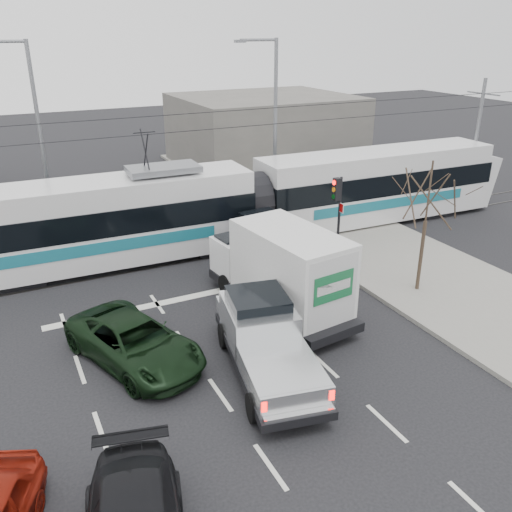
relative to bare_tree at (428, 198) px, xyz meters
name	(u,v)px	position (x,y,z in m)	size (l,w,h in m)	color
ground	(274,379)	(-7.60, -2.50, -3.79)	(120.00, 120.00, 0.00)	black
sidewalk_right	(495,310)	(1.40, -2.50, -3.72)	(6.00, 60.00, 0.15)	gray
rails	(168,258)	(-7.60, 7.50, -3.78)	(60.00, 1.60, 0.03)	#33302D
building_right	(264,131)	(4.40, 21.50, -1.29)	(12.00, 10.00, 5.00)	slate
bare_tree	(428,198)	(0.00, 0.00, 0.00)	(2.40, 2.40, 5.00)	#47382B
traffic_signal	(338,201)	(-1.13, 4.00, -1.05)	(0.44, 0.44, 3.60)	black
street_lamp_near	(272,117)	(-0.29, 11.50, 1.32)	(2.38, 0.25, 9.00)	slate
street_lamp_far	(35,128)	(-11.79, 13.50, 1.32)	(2.38, 0.25, 9.00)	slate
catenary	(162,173)	(-7.60, 7.50, 0.09)	(60.00, 0.20, 7.00)	black
tram	(253,201)	(-3.25, 7.81, -1.84)	(27.07, 3.51, 5.51)	silver
silver_pickup	(264,337)	(-7.59, -1.87, -2.75)	(3.07, 6.07, 2.11)	black
box_truck	(281,271)	(-5.45, 1.03, -2.20)	(2.96, 6.67, 3.23)	black
navy_pickup	(271,242)	(-3.86, 4.82, -2.75)	(2.30, 5.17, 2.12)	black
green_car	(135,342)	(-10.96, 0.17, -3.10)	(2.30, 4.99, 1.39)	black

